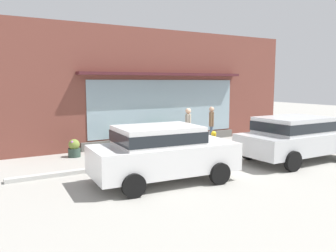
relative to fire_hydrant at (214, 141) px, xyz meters
The scene contains 12 objects.
ground_plane 1.07m from the fire_hydrant, 148.78° to the right, with size 60.00×60.00×0.00m, color #9E9B93.
curb_strip 1.16m from the fire_hydrant, 139.93° to the right, with size 14.00×0.24×0.12m, color #B2B2AD.
storefront 3.49m from the fire_hydrant, 107.66° to the left, with size 14.00×0.81×5.08m.
fire_hydrant is the anchor object (origin of this frame).
pedestrian_with_handbag 1.21m from the fire_hydrant, 145.57° to the left, with size 0.50×0.50×1.72m.
pedestrian_passerby 1.40m from the fire_hydrant, 56.59° to the left, with size 0.35×0.38×1.70m.
parked_car_white 4.94m from the fire_hydrant, 144.96° to the right, with size 4.15×2.18×1.59m.
parked_car_silver 3.25m from the fire_hydrant, 65.93° to the right, with size 4.31×2.11×1.57m.
potted_plant_window_center 2.39m from the fire_hydrant, 123.92° to the left, with size 0.68×0.68×0.95m.
potted_plant_window_left 3.77m from the fire_hydrant, 151.95° to the left, with size 0.52×0.52×0.72m.
potted_plant_window_right 5.49m from the fire_hydrant, 162.15° to the left, with size 0.45×0.45×0.67m.
potted_plant_low_front 2.08m from the fire_hydrant, 101.24° to the left, with size 0.33×0.33×0.57m.
Camera 1 is at (-7.81, -10.45, 2.78)m, focal length 36.91 mm.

